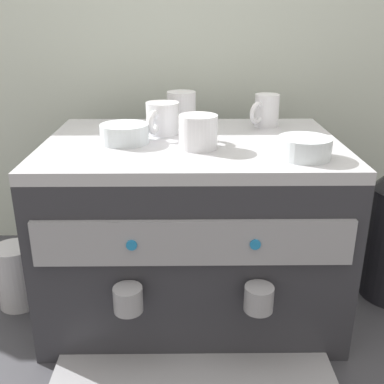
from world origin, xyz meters
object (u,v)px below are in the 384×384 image
(ceramic_cup_2, at_px, (199,131))
(ceramic_bowl_1, at_px, (125,134))
(milk_pitcher, at_px, (17,276))
(ceramic_bowl_0, at_px, (304,148))
(espresso_machine, at_px, (192,227))
(ceramic_cup_1, at_px, (266,111))
(ceramic_cup_0, at_px, (162,118))
(ceramic_cup_3, at_px, (181,109))

(ceramic_cup_2, relative_size, ceramic_bowl_1, 1.13)
(ceramic_bowl_1, distance_m, milk_pitcher, 0.46)
(milk_pitcher, bearing_deg, ceramic_cup_2, -6.19)
(milk_pitcher, bearing_deg, ceramic_bowl_1, -1.54)
(ceramic_bowl_0, relative_size, milk_pitcher, 0.66)
(espresso_machine, xyz_separation_m, ceramic_bowl_0, (0.22, -0.13, 0.23))
(espresso_machine, height_order, ceramic_cup_1, ceramic_cup_1)
(ceramic_bowl_0, bearing_deg, ceramic_cup_2, 159.48)
(ceramic_cup_0, height_order, ceramic_cup_1, ceramic_cup_1)
(ceramic_cup_1, bearing_deg, ceramic_bowl_1, -155.22)
(ceramic_cup_0, height_order, ceramic_cup_3, ceramic_cup_3)
(ceramic_cup_3, distance_m, milk_pitcher, 0.58)
(ceramic_cup_2, height_order, milk_pitcher, ceramic_cup_2)
(ceramic_bowl_0, relative_size, ceramic_bowl_1, 0.99)
(ceramic_cup_0, bearing_deg, ceramic_bowl_0, -34.52)
(espresso_machine, height_order, ceramic_cup_3, ceramic_cup_3)
(ceramic_cup_0, bearing_deg, ceramic_cup_3, 64.78)
(ceramic_cup_2, distance_m, ceramic_cup_3, 0.21)
(ceramic_bowl_0, distance_m, milk_pitcher, 0.75)
(espresso_machine, relative_size, ceramic_cup_0, 5.70)
(ceramic_cup_1, relative_size, ceramic_cup_2, 0.74)
(ceramic_cup_3, xyz_separation_m, ceramic_bowl_0, (0.24, -0.29, -0.02))
(espresso_machine, height_order, ceramic_bowl_0, ceramic_bowl_0)
(ceramic_bowl_0, xyz_separation_m, ceramic_bowl_1, (-0.36, 0.12, 0.00))
(ceramic_cup_1, relative_size, milk_pitcher, 0.55)
(espresso_machine, bearing_deg, ceramic_bowl_0, -30.74)
(ceramic_cup_1, xyz_separation_m, ceramic_bowl_1, (-0.33, -0.15, -0.02))
(ceramic_cup_2, bearing_deg, ceramic_cup_3, 100.50)
(ceramic_cup_3, bearing_deg, espresso_machine, -80.61)
(ceramic_cup_0, distance_m, ceramic_cup_1, 0.26)
(ceramic_cup_3, height_order, ceramic_bowl_1, ceramic_cup_3)
(ceramic_cup_3, distance_m, ceramic_bowl_1, 0.21)
(ceramic_cup_2, relative_size, ceramic_cup_3, 1.04)
(ceramic_cup_2, bearing_deg, ceramic_cup_0, 124.29)
(espresso_machine, height_order, ceramic_cup_0, ceramic_cup_0)
(espresso_machine, xyz_separation_m, ceramic_bowl_1, (-0.15, -0.01, 0.23))
(espresso_machine, height_order, ceramic_bowl_1, ceramic_bowl_1)
(espresso_machine, distance_m, milk_pitcher, 0.45)
(ceramic_cup_1, height_order, ceramic_cup_2, ceramic_cup_1)
(ceramic_bowl_0, height_order, ceramic_bowl_1, same)
(ceramic_bowl_0, bearing_deg, ceramic_cup_1, 96.93)
(ceramic_cup_2, distance_m, ceramic_bowl_1, 0.16)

